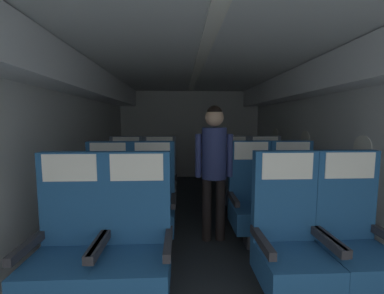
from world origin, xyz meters
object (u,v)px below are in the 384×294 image
at_px(seat_a_left_window, 68,249).
at_px(seat_b_left_window, 107,205).
at_px(seat_a_right_aisle, 353,242).
at_px(seat_b_right_window, 252,202).
at_px(seat_c_left_aisle, 160,183).
at_px(flight_attendant, 214,159).
at_px(seat_b_right_aisle, 294,202).
at_px(seat_c_right_aisle, 266,181).
at_px(seat_b_left_aisle, 152,204).
at_px(seat_a_left_aisle, 136,247).
at_px(seat_c_left_window, 126,183).
at_px(seat_c_right_window, 233,182).
at_px(seat_a_right_window, 290,244).

xyz_separation_m(seat_a_left_window, seat_b_left_window, (0.01, 0.92, 0.00)).
bearing_deg(seat_a_right_aisle, seat_b_right_window, 116.98).
bearing_deg(seat_a_right_aisle, seat_c_left_aisle, 130.52).
bearing_deg(flight_attendant, seat_b_left_window, 29.14).
bearing_deg(seat_b_right_aisle, seat_a_left_window, -156.12).
xyz_separation_m(seat_b_right_aisle, seat_c_right_aisle, (0.01, 0.95, 0.00)).
bearing_deg(seat_b_left_aisle, flight_attendant, 10.46).
relative_size(seat_a_left_aisle, seat_c_left_aisle, 1.00).
bearing_deg(seat_a_left_aisle, flight_attendant, 56.37).
bearing_deg(seat_a_left_aisle, seat_c_left_window, 104.34).
bearing_deg(seat_c_right_window, seat_b_right_aisle, -63.44).
bearing_deg(seat_b_right_window, seat_a_right_aisle, -63.02).
height_order(seat_a_left_aisle, seat_b_left_window, same).
bearing_deg(seat_a_left_window, seat_b_right_window, 30.53).
bearing_deg(seat_c_right_window, seat_b_left_window, -148.96).
bearing_deg(seat_a_right_aisle, seat_a_right_window, -179.36).
bearing_deg(seat_c_left_aisle, seat_a_left_aisle, -90.40).
distance_m(seat_b_right_window, flight_attendant, 0.64).
relative_size(seat_b_left_window, seat_b_right_window, 1.00).
bearing_deg(flight_attendant, seat_a_left_aisle, 79.26).
distance_m(seat_b_left_window, seat_c_right_aisle, 2.28).
bearing_deg(seat_c_right_aisle, seat_a_right_window, -104.47).
height_order(seat_c_left_aisle, seat_c_right_aisle, same).
relative_size(seat_b_right_aisle, seat_c_right_aisle, 1.00).
bearing_deg(seat_a_right_window, seat_a_left_aisle, 179.50).
bearing_deg(seat_a_right_aisle, seat_b_left_aisle, 149.72).
height_order(seat_a_right_window, flight_attendant, flight_attendant).
relative_size(seat_a_left_window, seat_c_right_aisle, 1.00).
height_order(seat_a_left_aisle, seat_a_right_aisle, same).
relative_size(seat_b_right_aisle, seat_c_right_window, 1.00).
xyz_separation_m(seat_a_left_window, seat_a_left_aisle, (0.48, -0.00, 0.00)).
xyz_separation_m(seat_b_left_aisle, seat_c_left_aisle, (0.00, 0.93, 0.00)).
height_order(seat_a_left_window, seat_a_right_window, same).
relative_size(seat_b_left_window, flight_attendant, 0.75).
bearing_deg(seat_c_left_window, seat_a_right_aisle, -42.07).
distance_m(seat_a_left_window, seat_b_left_aisle, 1.05).
height_order(seat_c_right_aisle, seat_c_right_window, same).
height_order(seat_b_left_window, seat_c_right_window, same).
distance_m(seat_a_right_aisle, seat_c_left_aisle, 2.46).
xyz_separation_m(seat_a_left_window, seat_c_left_window, (0.00, 1.88, 0.00)).
bearing_deg(flight_attendant, seat_a_right_aisle, 153.42).
distance_m(seat_a_left_window, seat_a_left_aisle, 0.48).
distance_m(seat_a_right_aisle, seat_a_right_window, 0.49).
xyz_separation_m(seat_a_left_window, seat_a_right_aisle, (2.09, -0.01, 0.00)).
height_order(seat_b_left_window, flight_attendant, flight_attendant).
distance_m(seat_b_right_aisle, seat_c_left_aisle, 1.84).
distance_m(seat_a_left_aisle, flight_attendant, 1.35).
distance_m(seat_a_left_aisle, seat_b_right_aisle, 1.84).
relative_size(seat_a_left_aisle, seat_c_right_window, 1.00).
height_order(seat_a_left_window, seat_c_right_window, same).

